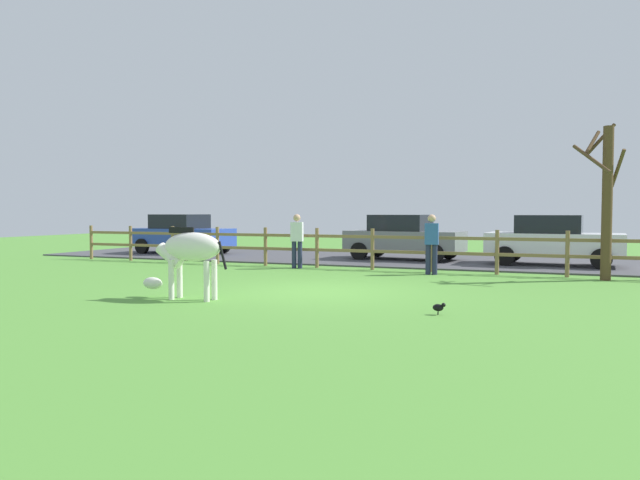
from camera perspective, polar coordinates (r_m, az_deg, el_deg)
The scene contains 11 objects.
ground_plane at distance 12.79m, azimuth 0.08°, elevation -4.96°, with size 60.00×60.00×0.00m, color #549338.
parking_asphalt at distance 21.64m, azimuth 9.37°, elevation -1.78°, with size 28.00×7.40×0.05m, color #47474C.
paddock_fence at distance 17.55m, azimuth 5.06°, elevation -0.62°, with size 21.34×0.11×1.22m.
bare_tree at distance 16.41m, azimuth 25.78°, elevation 3.72°, with size 1.23×1.39×3.96m.
zebra at distance 11.83m, azimuth -12.48°, elevation -1.14°, with size 1.93×0.49×1.41m.
crow_on_grass at distance 10.10m, azimuth 11.34°, elevation -6.35°, with size 0.21×0.10×0.20m.
parked_car_blue at distance 24.35m, azimuth -13.10°, elevation 0.61°, with size 4.10×2.08×1.56m.
parked_car_grey at distance 20.90m, azimuth 8.02°, elevation 0.32°, with size 4.14×2.18×1.56m.
parked_car_white at distance 19.84m, azimuth 21.44°, elevation 0.03°, with size 4.10×2.09×1.56m.
visitor_left_of_tree at distance 17.93m, azimuth -2.23°, elevation 0.15°, with size 0.40×0.29×1.64m.
visitor_right_of_tree at distance 16.42m, azimuth 10.66°, elevation -0.13°, with size 0.38×0.26×1.64m.
Camera 1 is at (4.76, -11.75, 1.71)m, focal length 33.33 mm.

